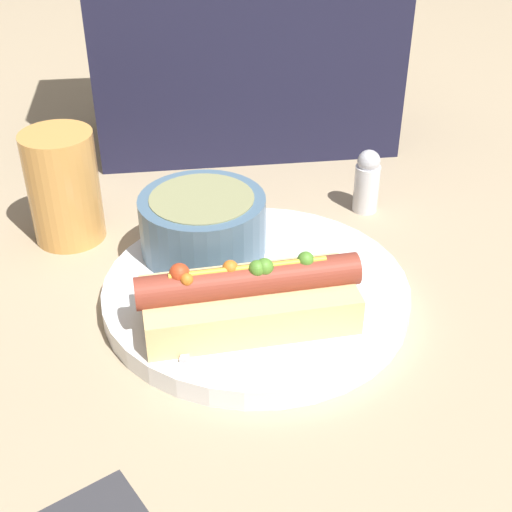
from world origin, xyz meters
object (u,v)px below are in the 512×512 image
at_px(spoon, 215,279).
at_px(salt_shaker, 367,181).
at_px(hot_dog, 249,298).
at_px(drinking_glass, 64,187).
at_px(soup_bowl, 203,221).

bearing_deg(spoon, salt_shaker, -33.00).
xyz_separation_m(hot_dog, spoon, (-0.02, 0.06, -0.02)).
relative_size(hot_dog, drinking_glass, 1.60).
xyz_separation_m(soup_bowl, salt_shaker, (0.18, 0.09, -0.02)).
bearing_deg(soup_bowl, drinking_glass, 151.04).
distance_m(soup_bowl, spoon, 0.06).
height_order(hot_dog, soup_bowl, hot_dog).
bearing_deg(spoon, soup_bowl, 23.79).
bearing_deg(salt_shaker, soup_bowl, -154.52).
height_order(drinking_glass, salt_shaker, drinking_glass).
height_order(soup_bowl, spoon, soup_bowl).
height_order(hot_dog, drinking_glass, drinking_glass).
xyz_separation_m(soup_bowl, drinking_glass, (-0.13, 0.07, 0.01)).
distance_m(hot_dog, salt_shaker, 0.25).
relative_size(soup_bowl, drinking_glass, 1.03).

